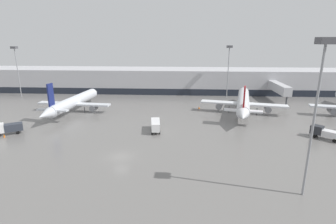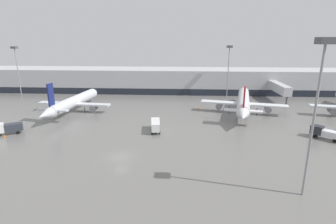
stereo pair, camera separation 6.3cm
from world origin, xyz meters
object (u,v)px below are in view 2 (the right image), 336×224
Objects in this scene: traffic_cone_0 at (4,136)px; service_truck_3 at (156,125)px; service_truck_2 at (325,132)px; traffic_cone_1 at (199,107)px; apron_light_mast_0 at (320,77)px; parked_jet_0 at (243,102)px; apron_light_mast_1 at (229,57)px; apron_light_mast_3 at (16,57)px; service_truck_0 at (7,128)px; parked_jet_2 at (74,102)px.

service_truck_3 is at bearing 10.37° from traffic_cone_0.
service_truck_2 is 8.39× the size of traffic_cone_1.
service_truck_3 reaches higher than traffic_cone_1.
service_truck_3 is 0.29× the size of apron_light_mast_0.
traffic_cone_0 is at bearing 44.11° from service_truck_2.
service_truck_2 is at bearing 2.79° from traffic_cone_0.
apron_light_mast_1 reaches higher than parked_jet_0.
parked_jet_0 reaches higher than service_truck_3.
traffic_cone_1 is 67.55m from apron_light_mast_3.
service_truck_0 is 0.29× the size of apron_light_mast_0.
service_truck_3 is at bearing -115.75° from parked_jet_2.
apron_light_mast_0 is at bearing -75.77° from traffic_cone_1.
apron_light_mast_1 is at bearing 142.82° from service_truck_3.
apron_light_mast_3 reaches higher than parked_jet_2.
traffic_cone_1 is 48.94m from apron_light_mast_0.
service_truck_3 is 32.42m from traffic_cone_0.
apron_light_mast_3 is (-28.30, 19.96, 11.27)m from parked_jet_2.
service_truck_0 is 2.17m from traffic_cone_0.
traffic_cone_1 is at bearing -123.37° from apron_light_mast_1.
service_truck_3 is at bearing -120.24° from apron_light_mast_1.
parked_jet_2 is 5.47× the size of service_truck_0.
service_truck_0 is 69.07m from apron_light_mast_1.
apron_light_mast_1 is (10.73, 16.28, 14.04)m from traffic_cone_1.
parked_jet_2 is at bearing -142.79° from service_truck_0.
apron_light_mast_0 reaches higher than apron_light_mast_1.
service_truck_3 is at bearing 153.96° from service_truck_0.
traffic_cone_0 is at bearing 124.62° from parked_jet_0.
service_truck_0 is (-55.19, -20.58, -1.76)m from parked_jet_0.
parked_jet_2 is 36.42m from apron_light_mast_3.
parked_jet_0 is at bearing 167.27° from service_truck_0.
apron_light_mast_1 is at bearing 16.05° from parked_jet_0.
apron_light_mast_3 reaches higher than traffic_cone_1.
apron_light_mast_3 reaches higher than parked_jet_0.
traffic_cone_0 is at bearing 161.45° from apron_light_mast_0.
service_truck_3 is 0.33× the size of apron_light_mast_1.
traffic_cone_1 is at bearing -1.87° from service_truck_2.
parked_jet_0 is 23.14m from service_truck_2.
service_truck_2 is (12.97, -19.07, -1.88)m from parked_jet_0.
parked_jet_2 reaches higher than service_truck_3.
apron_light_mast_1 is (-14.27, 39.75, 12.97)m from service_truck_2.
service_truck_0 is at bearing 99.73° from traffic_cone_0.
parked_jet_2 is at bearing -155.02° from apron_light_mast_1.
apron_light_mast_3 reaches higher than service_truck_3.
parked_jet_0 is 5.78× the size of service_truck_3.
apron_light_mast_3 is at bearing 18.42° from service_truck_2.
parked_jet_0 is 5.95× the size of service_truck_2.
apron_light_mast_3 is (-76.59, 18.75, 10.84)m from parked_jet_0.
parked_jet_2 is (-48.29, -1.21, -0.43)m from parked_jet_0.
apron_light_mast_3 is at bearing -94.63° from service_truck_0.
service_truck_0 is at bearing 165.88° from parked_jet_2.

